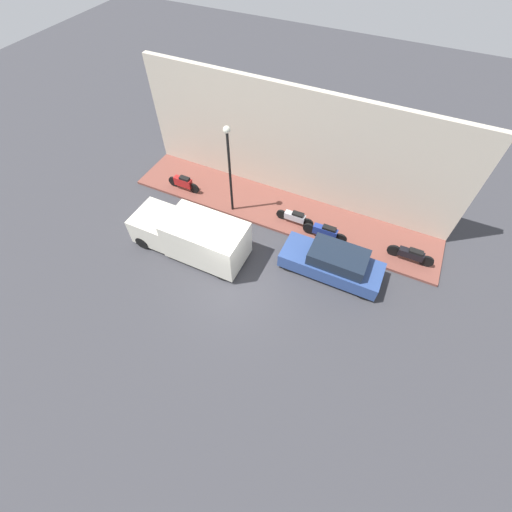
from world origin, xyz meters
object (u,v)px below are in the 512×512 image
Objects in this scene: motorcycle_black at (411,254)px; scooter_silver at (295,217)px; delivery_van at (191,235)px; parked_car at (333,263)px; streetlamp at (229,161)px; motorcycle_red at (183,183)px; motorcycle_blue at (325,232)px.

scooter_silver is (-0.03, 5.53, -0.02)m from motorcycle_black.
delivery_van is at bearing 111.04° from motorcycle_black.
parked_car reaches higher than motorcycle_black.
parked_car is at bearing 124.23° from motorcycle_black.
motorcycle_black is 9.14m from streetlamp.
parked_car is at bearing -101.61° from motorcycle_red.
scooter_silver is at bearing -88.04° from motorcycle_red.
delivery_van reaches higher than motorcycle_black.
scooter_silver is (3.51, -3.68, -0.50)m from delivery_van.
delivery_van is 5.11m from scooter_silver.
streetlamp reaches higher than scooter_silver.
motorcycle_red is 0.91× the size of motorcycle_black.
scooter_silver is at bearing 51.17° from parked_car.
scooter_silver is at bearing -46.36° from delivery_van.
motorcycle_blue is at bearing -59.28° from delivery_van.
parked_car is 0.81× the size of delivery_van.
parked_car reaches higher than scooter_silver.
delivery_van is 2.88× the size of motorcycle_red.
motorcycle_red is at bearing 85.58° from streetlamp.
motorcycle_blue is 1.68m from scooter_silver.
streetlamp is (1.57, 5.74, 2.43)m from parked_car.
motorcycle_red is 11.81m from motorcycle_black.
motorcycle_black is at bearing -55.77° from parked_car.
motorcycle_blue is at bearing -88.76° from streetlamp.
motorcycle_black is at bearing -86.85° from streetlamp.
motorcycle_blue is at bearing 95.55° from motorcycle_black.
parked_car reaches higher than motorcycle_red.
streetlamp is (3.06, -0.45, 2.10)m from delivery_van.
motorcycle_blue is (1.68, 0.87, -0.11)m from parked_car.
delivery_van is 2.80× the size of scooter_silver.
delivery_van is 1.15× the size of streetlamp.
parked_car is 3.23m from scooter_silver.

